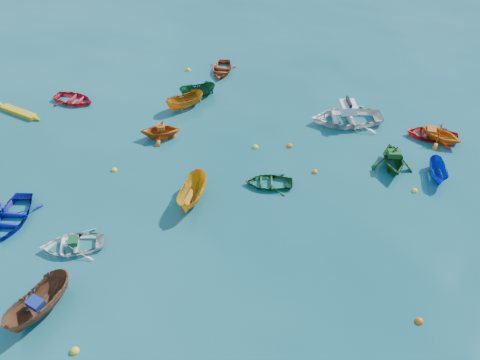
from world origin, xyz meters
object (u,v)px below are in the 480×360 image
Objects in this scene: kayak_yellow at (20,114)px; motorboat_white at (345,121)px; dinghy_blue_sw at (13,220)px; dinghy_white_near at (73,247)px.

motorboat_white is (17.94, 13.52, 0.00)m from kayak_yellow.
dinghy_blue_sw is at bearing -134.64° from kayak_yellow.
dinghy_blue_sw is 4.12m from dinghy_white_near.
dinghy_blue_sw is 1.12× the size of dinghy_white_near.
dinghy_blue_sw is 21.29m from motorboat_white.
dinghy_white_near is 0.84× the size of kayak_yellow.
dinghy_blue_sw is 0.73× the size of motorboat_white.
motorboat_white is at bearing -64.72° from kayak_yellow.
dinghy_white_near is at bearing -24.80° from dinghy_blue_sw.
dinghy_white_near is (4.03, 0.90, 0.00)m from dinghy_blue_sw.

